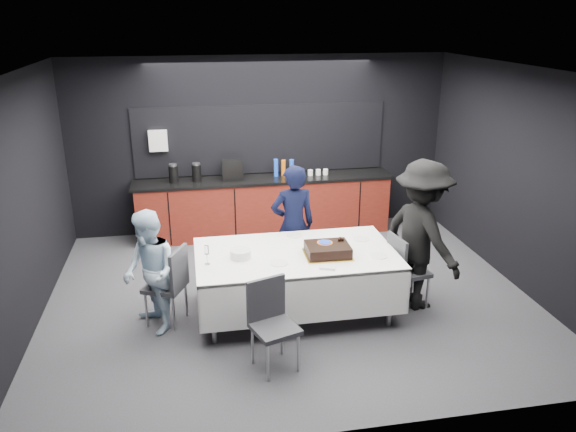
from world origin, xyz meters
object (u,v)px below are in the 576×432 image
object	(u,v)px
champagne_flute	(207,251)
chair_right	(404,266)
chair_near	(271,318)
person_left	(150,273)
plate_stack	(241,254)
person_right	(421,235)
chair_left	(171,280)
person_center	(293,225)
cake_assembly	(328,250)
party_table	(296,263)

from	to	relation	value
champagne_flute	chair_right	bearing A→B (deg)	1.22
chair_near	person_left	distance (m)	1.52
plate_stack	person_left	xyz separation A→B (m)	(-1.01, -0.05, -0.12)
plate_stack	person_right	bearing A→B (deg)	-0.97
chair_left	chair_near	distance (m)	1.43
person_center	person_left	xyz separation A→B (m)	(-1.78, -0.90, -0.10)
chair_near	person_right	distance (m)	2.19
person_left	person_right	world-z (taller)	person_right
chair_right	champagne_flute	bearing A→B (deg)	-178.78
chair_right	person_right	world-z (taller)	person_right
person_center	champagne_flute	bearing A→B (deg)	34.41
chair_right	person_left	xyz separation A→B (m)	(-2.97, 0.00, 0.17)
chair_near	person_left	world-z (taller)	person_left
plate_stack	champagne_flute	bearing A→B (deg)	-164.87
chair_left	person_center	world-z (taller)	person_center
cake_assembly	person_center	xyz separation A→B (m)	(-0.22, 0.95, -0.04)
plate_stack	person_center	size ratio (longest dim) A/B	0.15
champagne_flute	cake_assembly	bearing A→B (deg)	-0.02
cake_assembly	chair_right	xyz separation A→B (m)	(0.96, 0.05, -0.31)
chair_right	person_right	bearing A→B (deg)	4.82
chair_left	person_center	size ratio (longest dim) A/B	0.57
champagne_flute	person_center	size ratio (longest dim) A/B	0.14
plate_stack	person_left	size ratio (longest dim) A/B	0.17
party_table	chair_left	bearing A→B (deg)	179.03
chair_near	chair_right	bearing A→B (deg)	27.26
chair_left	person_center	xyz separation A→B (m)	(1.57, 0.78, 0.27)
chair_right	chair_near	xyz separation A→B (m)	(-1.75, -0.90, 0.00)
cake_assembly	person_left	bearing A→B (deg)	178.55
person_left	chair_near	bearing A→B (deg)	30.59
person_left	chair_right	bearing A→B (deg)	67.27
chair_left	person_right	distance (m)	2.97
party_table	person_right	xyz separation A→B (m)	(1.50, -0.08, 0.27)
cake_assembly	person_center	world-z (taller)	person_center
party_table	chair_right	bearing A→B (deg)	-4.08
plate_stack	chair_right	bearing A→B (deg)	-1.56
plate_stack	chair_left	bearing A→B (deg)	175.36
party_table	plate_stack	bearing A→B (deg)	-176.45
plate_stack	chair_left	world-z (taller)	chair_left
plate_stack	party_table	bearing A→B (deg)	3.55
champagne_flute	chair_left	xyz separation A→B (m)	(-0.42, 0.17, -0.40)
person_center	person_right	world-z (taller)	person_right
chair_left	person_left	bearing A→B (deg)	-151.60
cake_assembly	person_center	size ratio (longest dim) A/B	0.33
person_center	person_right	size ratio (longest dim) A/B	0.88
chair_right	chair_near	world-z (taller)	same
chair_near	champagne_flute	bearing A→B (deg)	124.23
chair_right	person_center	distance (m)	1.51
party_table	chair_near	world-z (taller)	chair_near
plate_stack	chair_near	bearing A→B (deg)	-78.15
chair_near	person_center	size ratio (longest dim) A/B	0.57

